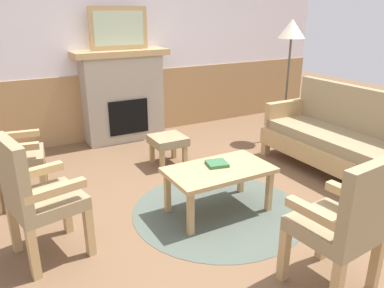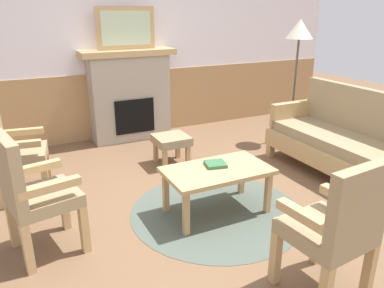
% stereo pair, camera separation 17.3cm
% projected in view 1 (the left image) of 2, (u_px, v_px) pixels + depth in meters
% --- Properties ---
extents(ground_plane, '(14.00, 14.00, 0.00)m').
position_uv_depth(ground_plane, '(210.00, 209.00, 3.59)').
color(ground_plane, brown).
extents(wall_back, '(7.20, 0.14, 2.70)m').
position_uv_depth(wall_back, '(114.00, 46.00, 5.27)').
color(wall_back, white).
rests_on(wall_back, ground_plane).
extents(fireplace, '(1.30, 0.44, 1.28)m').
position_uv_depth(fireplace, '(123.00, 95.00, 5.29)').
color(fireplace, '#A39989').
rests_on(fireplace, ground_plane).
extents(framed_picture, '(0.80, 0.04, 0.56)m').
position_uv_depth(framed_picture, '(119.00, 28.00, 4.98)').
color(framed_picture, tan).
rests_on(framed_picture, fireplace).
extents(couch, '(0.70, 1.80, 0.98)m').
position_uv_depth(couch, '(339.00, 140.00, 4.26)').
color(couch, tan).
rests_on(couch, ground_plane).
extents(coffee_table, '(0.96, 0.56, 0.44)m').
position_uv_depth(coffee_table, '(219.00, 174.00, 3.42)').
color(coffee_table, tan).
rests_on(coffee_table, ground_plane).
extents(round_rug, '(1.62, 1.62, 0.01)m').
position_uv_depth(round_rug, '(218.00, 210.00, 3.55)').
color(round_rug, '#4C564C').
rests_on(round_rug, ground_plane).
extents(book_on_table, '(0.22, 0.22, 0.03)m').
position_uv_depth(book_on_table, '(217.00, 164.00, 3.46)').
color(book_on_table, '#33663D').
rests_on(book_on_table, coffee_table).
extents(footstool, '(0.40, 0.40, 0.36)m').
position_uv_depth(footstool, '(168.00, 142.00, 4.53)').
color(footstool, tan).
rests_on(footstool, ground_plane).
extents(armchair_near_fireplace, '(0.57, 0.57, 0.98)m').
position_uv_depth(armchair_near_fireplace, '(36.00, 194.00, 2.72)').
color(armchair_near_fireplace, tan).
rests_on(armchair_near_fireplace, ground_plane).
extents(armchair_by_window_left, '(0.55, 0.55, 0.98)m').
position_uv_depth(armchair_by_window_left, '(8.00, 150.00, 3.56)').
color(armchair_by_window_left, tan).
rests_on(armchair_by_window_left, ground_plane).
extents(armchair_front_left, '(0.52, 0.52, 0.98)m').
position_uv_depth(armchair_front_left, '(345.00, 221.00, 2.37)').
color(armchair_front_left, tan).
rests_on(armchair_front_left, ground_plane).
extents(floor_lamp_by_couch, '(0.36, 0.36, 1.68)m').
position_uv_depth(floor_lamp_by_couch, '(291.00, 37.00, 5.05)').
color(floor_lamp_by_couch, '#332D28').
rests_on(floor_lamp_by_couch, ground_plane).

